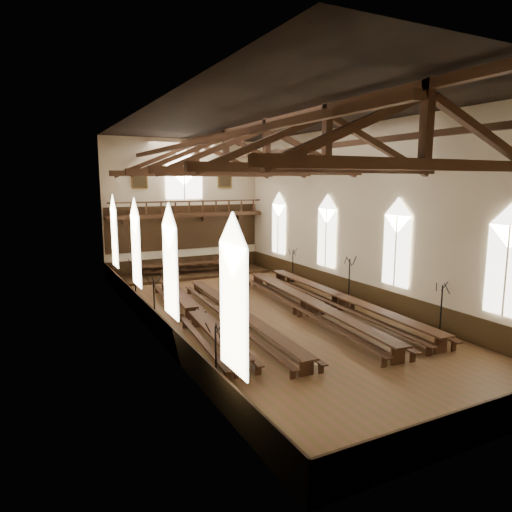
{
  "coord_description": "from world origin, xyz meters",
  "views": [
    {
      "loc": [
        -10.91,
        -20.14,
        6.9
      ],
      "look_at": [
        0.18,
        1.5,
        2.91
      ],
      "focal_mm": 32.0,
      "sensor_mm": 36.0,
      "label": 1
    }
  ],
  "objects_px": {
    "candelabrum_left_near": "(216,369)",
    "refectory_row_a": "(194,313)",
    "candelabrum_left_far": "(136,291)",
    "candelabrum_right_mid": "(349,288)",
    "dais": "(192,274)",
    "candelabrum_right_far": "(293,271)",
    "refectory_row_b": "(238,313)",
    "candelabrum_left_mid": "(155,310)",
    "candelabrum_right_near": "(440,319)",
    "refectory_row_c": "(309,303)",
    "high_table": "(192,264)",
    "refectory_row_d": "(340,298)"
  },
  "relations": [
    {
      "from": "candelabrum_left_near",
      "to": "refectory_row_a",
      "type": "bearing_deg",
      "value": 76.04
    },
    {
      "from": "candelabrum_left_far",
      "to": "candelabrum_right_mid",
      "type": "height_order",
      "value": "candelabrum_right_mid"
    },
    {
      "from": "dais",
      "to": "candelabrum_right_far",
      "type": "distance_m",
      "value": 7.57
    },
    {
      "from": "refectory_row_b",
      "to": "candelabrum_left_mid",
      "type": "bearing_deg",
      "value": 156.06
    },
    {
      "from": "dais",
      "to": "candelabrum_right_near",
      "type": "height_order",
      "value": "candelabrum_right_near"
    },
    {
      "from": "candelabrum_right_near",
      "to": "candelabrum_left_near",
      "type": "bearing_deg",
      "value": -177.57
    },
    {
      "from": "candelabrum_right_mid",
      "to": "refectory_row_c",
      "type": "bearing_deg",
      "value": -162.69
    },
    {
      "from": "refectory_row_a",
      "to": "candelabrum_right_far",
      "type": "bearing_deg",
      "value": 32.41
    },
    {
      "from": "candelabrum_left_far",
      "to": "candelabrum_right_far",
      "type": "relative_size",
      "value": 1.16
    },
    {
      "from": "refectory_row_a",
      "to": "candelabrum_left_mid",
      "type": "xyz_separation_m",
      "value": [
        -1.8,
        0.64,
        0.19
      ]
    },
    {
      "from": "high_table",
      "to": "candelabrum_left_near",
      "type": "height_order",
      "value": "candelabrum_left_near"
    },
    {
      "from": "refectory_row_c",
      "to": "high_table",
      "type": "xyz_separation_m",
      "value": [
        -2.2,
        12.25,
        0.27
      ]
    },
    {
      "from": "refectory_row_a",
      "to": "dais",
      "type": "height_order",
      "value": "refectory_row_a"
    },
    {
      "from": "dais",
      "to": "refectory_row_c",
      "type": "bearing_deg",
      "value": -79.81
    },
    {
      "from": "candelabrum_left_far",
      "to": "candelabrum_right_mid",
      "type": "distance_m",
      "value": 12.15
    },
    {
      "from": "candelabrum_left_far",
      "to": "candelabrum_right_mid",
      "type": "bearing_deg",
      "value": -23.97
    },
    {
      "from": "refectory_row_d",
      "to": "refectory_row_b",
      "type": "bearing_deg",
      "value": 177.83
    },
    {
      "from": "candelabrum_left_near",
      "to": "candelabrum_right_mid",
      "type": "bearing_deg",
      "value": 32.19
    },
    {
      "from": "refectory_row_d",
      "to": "high_table",
      "type": "relative_size",
      "value": 1.8
    },
    {
      "from": "refectory_row_a",
      "to": "refectory_row_c",
      "type": "relative_size",
      "value": 0.95
    },
    {
      "from": "refectory_row_b",
      "to": "high_table",
      "type": "distance_m",
      "value": 12.07
    },
    {
      "from": "candelabrum_right_near",
      "to": "refectory_row_b",
      "type": "bearing_deg",
      "value": 142.09
    },
    {
      "from": "refectory_row_b",
      "to": "candelabrum_right_far",
      "type": "relative_size",
      "value": 6.11
    },
    {
      "from": "candelabrum_left_near",
      "to": "candelabrum_left_mid",
      "type": "relative_size",
      "value": 0.99
    },
    {
      "from": "candelabrum_right_near",
      "to": "candelabrum_left_far",
      "type": "bearing_deg",
      "value": 134.11
    },
    {
      "from": "candelabrum_left_far",
      "to": "dais",
      "type": "bearing_deg",
      "value": 48.78
    },
    {
      "from": "high_table",
      "to": "candelabrum_right_mid",
      "type": "relative_size",
      "value": 3.12
    },
    {
      "from": "refectory_row_c",
      "to": "candelabrum_left_far",
      "type": "distance_m",
      "value": 9.75
    },
    {
      "from": "refectory_row_a",
      "to": "candelabrum_right_far",
      "type": "relative_size",
      "value": 6.2
    },
    {
      "from": "refectory_row_c",
      "to": "candelabrum_left_mid",
      "type": "relative_size",
      "value": 6.31
    },
    {
      "from": "refectory_row_a",
      "to": "candelabrum_right_near",
      "type": "relative_size",
      "value": 5.8
    },
    {
      "from": "candelabrum_left_near",
      "to": "candelabrum_right_mid",
      "type": "distance_m",
      "value": 13.12
    },
    {
      "from": "refectory_row_c",
      "to": "candelabrum_right_near",
      "type": "bearing_deg",
      "value": -57.84
    },
    {
      "from": "refectory_row_a",
      "to": "candelabrum_right_mid",
      "type": "bearing_deg",
      "value": -1.56
    },
    {
      "from": "dais",
      "to": "candelabrum_right_near",
      "type": "bearing_deg",
      "value": -72.36
    },
    {
      "from": "refectory_row_a",
      "to": "candelabrum_left_mid",
      "type": "bearing_deg",
      "value": 160.53
    },
    {
      "from": "refectory_row_b",
      "to": "candelabrum_right_far",
      "type": "xyz_separation_m",
      "value": [
        7.4,
        6.91,
        0.18
      ]
    },
    {
      "from": "refectory_row_b",
      "to": "candelabrum_left_mid",
      "type": "height_order",
      "value": "candelabrum_left_mid"
    },
    {
      "from": "refectory_row_c",
      "to": "dais",
      "type": "distance_m",
      "value": 12.46
    },
    {
      "from": "candelabrum_left_mid",
      "to": "candelabrum_left_far",
      "type": "relative_size",
      "value": 0.89
    },
    {
      "from": "refectory_row_b",
      "to": "candelabrum_left_mid",
      "type": "distance_m",
      "value": 4.06
    },
    {
      "from": "candelabrum_left_mid",
      "to": "candelabrum_left_far",
      "type": "height_order",
      "value": "candelabrum_left_far"
    },
    {
      "from": "dais",
      "to": "candelabrum_right_near",
      "type": "distance_m",
      "value": 18.58
    },
    {
      "from": "refectory_row_b",
      "to": "candelabrum_left_far",
      "type": "bearing_deg",
      "value": 123.05
    },
    {
      "from": "candelabrum_right_far",
      "to": "candelabrum_left_near",
      "type": "bearing_deg",
      "value": -130.18
    },
    {
      "from": "high_table",
      "to": "refectory_row_d",
      "type": "bearing_deg",
      "value": -70.7
    },
    {
      "from": "candelabrum_left_near",
      "to": "candelabrum_left_far",
      "type": "bearing_deg",
      "value": 90.0
    },
    {
      "from": "candelabrum_left_near",
      "to": "high_table",
      "type": "bearing_deg",
      "value": 73.24
    },
    {
      "from": "candelabrum_left_far",
      "to": "refectory_row_c",
      "type": "bearing_deg",
      "value": -38.03
    },
    {
      "from": "high_table",
      "to": "refectory_row_c",
      "type": "bearing_deg",
      "value": -79.81
    }
  ]
}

